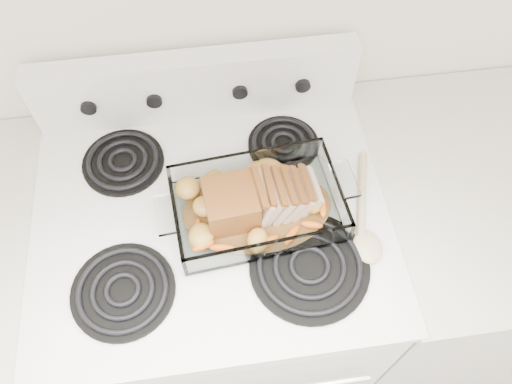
{
  "coord_description": "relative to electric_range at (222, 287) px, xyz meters",
  "views": [
    {
      "loc": [
        0.02,
        1.1,
        1.89
      ],
      "look_at": [
        0.1,
        1.66,
        0.99
      ],
      "focal_mm": 35.0,
      "sensor_mm": 36.0,
      "label": 1
    }
  ],
  "objects": [
    {
      "name": "electric_range",
      "position": [
        0.0,
        0.0,
        0.0
      ],
      "size": [
        0.78,
        0.7,
        1.12
      ],
      "color": "white",
      "rests_on": "ground"
    },
    {
      "name": "pork_roast",
      "position": [
        0.09,
        -0.02,
        0.51
      ],
      "size": [
        0.24,
        0.11,
        0.09
      ],
      "rotation": [
        0.0,
        0.0,
        0.43
      ],
      "color": "#602E0C",
      "rests_on": "baking_dish"
    },
    {
      "name": "counter_right",
      "position": [
        0.66,
        -0.0,
        -0.02
      ],
      "size": [
        0.58,
        0.68,
        0.93
      ],
      "color": "silver",
      "rests_on": "ground"
    },
    {
      "name": "baking_dish",
      "position": [
        0.1,
        -0.02,
        0.48
      ],
      "size": [
        0.35,
        0.23,
        0.07
      ],
      "rotation": [
        0.0,
        0.0,
        0.09
      ],
      "color": "silver",
      "rests_on": "electric_range"
    },
    {
      "name": "roast_vegetables",
      "position": [
        0.1,
        0.01,
        0.49
      ],
      "size": [
        0.33,
        0.18,
        0.04
      ],
      "rotation": [
        0.0,
        0.0,
        0.06
      ],
      "color": "orange",
      "rests_on": "baking_dish"
    },
    {
      "name": "wooden_spoon",
      "position": [
        0.33,
        -0.08,
        0.46
      ],
      "size": [
        0.09,
        0.28,
        0.02
      ],
      "rotation": [
        0.0,
        0.0,
        -0.28
      ],
      "color": "beige",
      "rests_on": "electric_range"
    }
  ]
}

